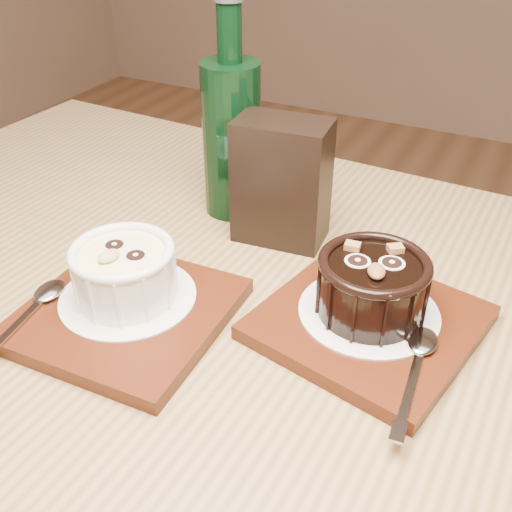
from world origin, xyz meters
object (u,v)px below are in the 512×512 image
Objects in this scene: ramekin_white at (124,270)px; tray_right at (368,322)px; table at (249,404)px; condiment_stand at (282,182)px; green_bottle at (232,134)px; tray_left at (127,313)px; ramekin_dark at (372,284)px.

ramekin_white reaches higher than tray_right.
condiment_stand reaches higher than table.
green_bottle is (-0.01, 0.22, 0.05)m from ramekin_white.
condiment_stand reaches higher than tray_right.
table is 0.31m from green_bottle.
tray_left is 0.25m from green_bottle.
table is at bearing -57.86° from green_bottle.
tray_left is at bearing -86.55° from green_bottle.
condiment_stand reaches higher than ramekin_white.
ramekin_white is 0.20m from condiment_stand.
ramekin_white is 0.69× the size of condiment_stand.
ramekin_white is at bearing -159.99° from tray_right.
table is 0.24m from condiment_stand.
tray_left is (-0.11, -0.03, 0.10)m from table.
green_bottle reaches higher than ramekin_white.
table is at bearing 20.16° from ramekin_white.
ramekin_white is at bearing -179.48° from ramekin_dark.
tray_left is 0.23m from tray_right.
tray_right is at bearing -87.14° from ramekin_dark.
ramekin_dark is 0.40× the size of green_bottle.
table is 4.84× the size of green_bottle.
tray_right is 1.79× the size of ramekin_dark.
ramekin_white is 0.54× the size of tray_right.
tray_right is at bearing 23.63° from tray_left.
ramekin_dark is (0.09, 0.06, 0.14)m from table.
table is 8.79× the size of condiment_stand.
condiment_stand is (-0.14, 0.11, 0.02)m from ramekin_dark.
green_bottle reaches higher than tray_left.
tray_right is 0.04m from ramekin_dark.
ramekin_white is at bearing 117.95° from tray_left.
ramekin_dark is (0.21, 0.10, 0.04)m from tray_left.
ramekin_white is at bearing -111.13° from condiment_stand.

